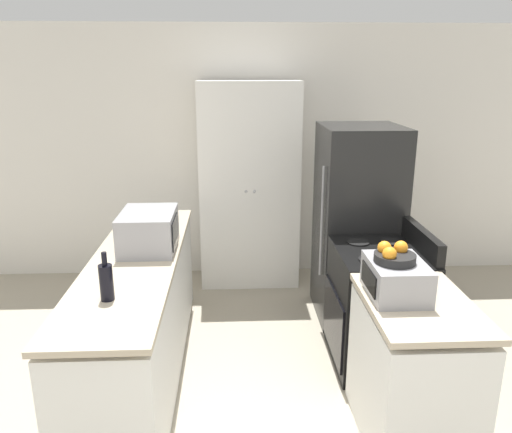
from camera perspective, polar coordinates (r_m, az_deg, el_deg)
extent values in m
cube|color=silver|center=(5.29, -0.75, 7.14)|extent=(7.00, 0.06, 2.60)
cube|color=silver|center=(3.80, -13.20, -11.39)|extent=(0.58, 2.37, 0.82)
cube|color=#B7A88E|center=(3.61, -13.69, -4.83)|extent=(0.60, 2.41, 0.04)
cube|color=silver|center=(3.25, 17.43, -16.99)|extent=(0.58, 0.84, 0.82)
cube|color=#B7A88E|center=(3.02, 18.19, -9.57)|extent=(0.60, 0.86, 0.04)
cube|color=white|center=(5.05, -0.78, 3.55)|extent=(0.99, 0.48, 2.06)
sphere|color=#B2B2B7|center=(4.80, -1.15, 2.87)|extent=(0.03, 0.03, 0.03)
sphere|color=#B2B2B7|center=(4.81, -0.19, 2.88)|extent=(0.03, 0.03, 0.03)
cube|color=black|center=(3.91, 13.70, -10.03)|extent=(0.64, 0.74, 0.90)
cube|color=black|center=(3.88, 8.83, -11.77)|extent=(0.02, 0.65, 0.49)
cube|color=black|center=(3.80, 18.44, -2.57)|extent=(0.06, 0.70, 0.16)
cylinder|color=black|center=(3.53, 12.99, -4.83)|extent=(0.17, 0.17, 0.01)
cylinder|color=black|center=(3.86, 11.60, -2.91)|extent=(0.17, 0.17, 0.01)
cylinder|color=black|center=(3.61, 16.91, -4.67)|extent=(0.17, 0.17, 0.01)
cylinder|color=black|center=(3.93, 15.23, -2.81)|extent=(0.17, 0.17, 0.01)
cube|color=black|center=(4.46, 11.44, -0.84)|extent=(0.66, 0.75, 1.71)
cylinder|color=gray|center=(4.17, 7.52, -0.65)|extent=(0.02, 0.02, 0.94)
cube|color=#939399|center=(3.70, -12.19, -1.58)|extent=(0.38, 0.51, 0.28)
cube|color=black|center=(3.64, -9.23, -1.74)|extent=(0.01, 0.32, 0.20)
cylinder|color=black|center=(2.97, -16.73, -7.25)|extent=(0.08, 0.08, 0.21)
cylinder|color=black|center=(2.92, -16.96, -4.65)|extent=(0.03, 0.03, 0.08)
cube|color=#939399|center=(3.02, 15.72, -6.83)|extent=(0.31, 0.41, 0.21)
cube|color=black|center=(2.97, 12.76, -6.98)|extent=(0.01, 0.29, 0.12)
cylinder|color=black|center=(2.96, 15.57, -4.59)|extent=(0.24, 0.24, 0.05)
sphere|color=orange|center=(3.00, 16.23, -3.42)|extent=(0.08, 0.08, 0.08)
sphere|color=orange|center=(2.97, 14.47, -3.48)|extent=(0.08, 0.08, 0.08)
sphere|color=orange|center=(2.89, 15.02, -4.13)|extent=(0.08, 0.08, 0.08)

